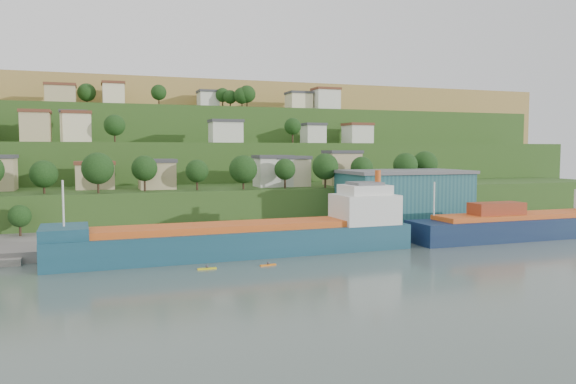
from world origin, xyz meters
name	(u,v)px	position (x,y,z in m)	size (l,w,h in m)	color
ground	(239,267)	(0.00, 0.00, 0.00)	(500.00, 500.00, 0.00)	#4B5B55
quay	(293,237)	(20.00, 28.00, 0.00)	(220.00, 26.00, 4.00)	slate
hillside	(146,194)	(-0.02, 168.68, 0.08)	(360.00, 211.28, 96.00)	#284719
cargo_ship_near	(250,240)	(4.80, 10.37, 2.82)	(68.91, 12.06, 17.67)	#143E4C
cargo_ship_far	(541,226)	(73.27, 9.09, 2.60)	(60.64, 10.36, 16.46)	#0D163A
warehouse	(403,195)	(50.48, 31.00, 8.43)	(31.38, 19.63, 12.80)	#1D4E58
kayak_orange	(268,264)	(4.97, -0.64, 0.21)	(2.95, 0.86, 0.73)	orange
kayak_yellow	(207,268)	(-5.52, -0.11, 0.23)	(3.17, 0.60, 0.79)	yellow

